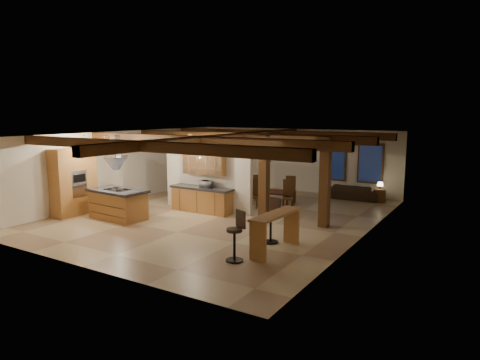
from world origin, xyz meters
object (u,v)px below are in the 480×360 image
at_px(sofa, 354,192).
at_px(bar_counter, 276,226).
at_px(kitchen_island, 118,204).
at_px(dining_table, 273,198).

bearing_deg(sofa, bar_counter, 90.24).
distance_m(sofa, bar_counter, 7.99).
distance_m(kitchen_island, dining_table, 5.93).
height_order(sofa, bar_counter, bar_counter).
xyz_separation_m(kitchen_island, sofa, (5.94, 7.66, -0.22)).
height_order(dining_table, sofa, sofa).
xyz_separation_m(dining_table, sofa, (2.38, 2.92, 0.02)).
height_order(dining_table, bar_counter, bar_counter).
bearing_deg(dining_table, bar_counter, -67.19).
height_order(kitchen_island, bar_counter, kitchen_island).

